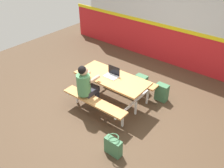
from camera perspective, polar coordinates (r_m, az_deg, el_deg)
ground_plane at (r=5.82m, az=1.42°, el=-5.25°), size 10.00×10.00×0.02m
accent_backdrop at (r=7.34m, az=15.30°, el=13.29°), size 8.00×0.14×2.60m
picnic_table_main at (r=5.57m, az=0.00°, el=0.20°), size 1.73×1.59×0.74m
student_nearer at (r=5.31m, az=-6.12°, el=-0.15°), size 0.37×0.53×1.21m
laptop_silver at (r=5.50m, az=0.03°, el=2.32°), size 0.32×0.23×0.22m
backpack_dark at (r=6.01m, az=11.71°, el=-1.95°), size 0.30×0.22×0.44m
tote_bag_bright at (r=4.62m, az=0.29°, el=-14.51°), size 0.34×0.21×0.43m
satchel_spare at (r=6.28m, az=6.95°, el=0.22°), size 0.30×0.22×0.44m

